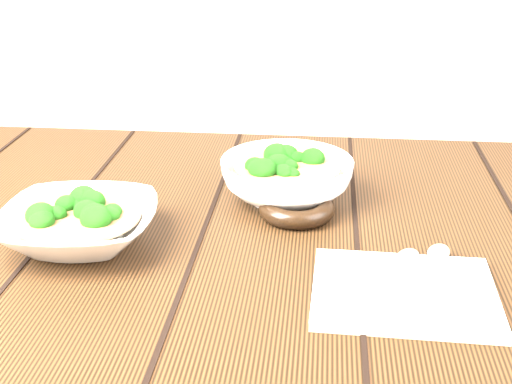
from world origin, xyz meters
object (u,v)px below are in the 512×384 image
Objects in this scene: soup_bowl_back at (287,177)px; napkin at (404,292)px; trivet at (296,208)px; soup_bowl_front at (79,224)px; table at (221,307)px.

soup_bowl_back is 0.30m from napkin.
soup_bowl_front is at bearing -158.41° from trivet.
trivet is (0.10, 0.05, 0.13)m from table.
soup_bowl_front is at bearing 168.74° from napkin.
trivet is 0.52× the size of napkin.
soup_bowl_back is at bearing 105.44° from trivet.
trivet is (0.02, -0.06, -0.02)m from soup_bowl_back.
soup_bowl_front is 0.91× the size of soup_bowl_back.
trivet is (0.27, 0.11, -0.01)m from soup_bowl_front.
trivet reaches higher than table.
soup_bowl_back is 0.07m from trivet.
soup_bowl_front is 1.04× the size of napkin.
table is 0.21m from soup_bowl_back.
soup_bowl_back is at bearing 120.89° from napkin.
soup_bowl_front is at bearing -161.36° from table.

